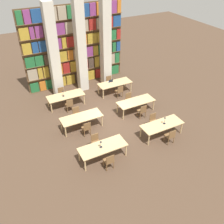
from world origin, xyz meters
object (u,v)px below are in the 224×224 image
object	(u,v)px
pillar_left	(53,53)
chair_5	(77,114)
pillar_center	(81,48)
desk_lamp_2	(63,92)
chair_11	(109,82)
chair_2	(170,136)
reading_table_2	(81,118)
chair_9	(62,94)
chair_8	(69,105)
reading_table_0	(103,148)
reading_table_1	(162,125)
chair_0	(109,161)
chair_6	(142,111)
reading_table_3	(136,102)
chair_4	(87,128)
chair_10	(120,91)
pillar_right	(106,43)
desk_lamp_1	(165,119)
reading_table_4	(66,96)
chair_1	(96,142)
laptop	(110,81)
chair_3	(154,121)
chair_7	(129,99)
desk_lamp_0	(101,143)
reading_table_5	(115,84)

from	to	relation	value
pillar_left	chair_5	world-z (taller)	pillar_left
pillar_center	desk_lamp_2	distance (m)	3.20
chair_11	chair_2	bearing A→B (deg)	90.86
reading_table_2	chair_9	size ratio (longest dim) A/B	2.60
chair_5	chair_8	world-z (taller)	same
reading_table_0	reading_table_1	distance (m)	3.55
chair_0	chair_11	xyz separation A→B (m)	(3.48, 6.83, 0.00)
chair_6	reading_table_3	bearing A→B (deg)	89.00
reading_table_2	chair_5	size ratio (longest dim) A/B	2.60
chair_4	chair_10	distance (m)	4.36
pillar_right	desk_lamp_1	xyz separation A→B (m)	(0.11, -6.75, -1.98)
reading_table_0	chair_0	xyz separation A→B (m)	(-0.03, -0.74, -0.19)
reading_table_4	reading_table_0	bearing A→B (deg)	-89.68
chair_4	chair_8	distance (m)	2.61
chair_0	chair_1	xyz separation A→B (m)	(0.00, 1.48, 0.00)
chair_1	laptop	world-z (taller)	laptop
chair_3	chair_10	world-z (taller)	same
pillar_right	chair_7	world-z (taller)	pillar_right
chair_11	reading_table_2	bearing A→B (deg)	44.40
chair_1	chair_8	distance (m)	3.83
reading_table_3	chair_2	bearing A→B (deg)	-89.48
chair_5	reading_table_3	bearing A→B (deg)	168.16
pillar_center	chair_4	size ratio (longest dim) A/B	6.79
chair_0	desk_lamp_2	world-z (taller)	desk_lamp_2
reading_table_1	desk_lamp_2	xyz separation A→B (m)	(-3.72, 5.15, 0.34)
chair_0	desk_lamp_0	size ratio (longest dim) A/B	2.28
reading_table_2	chair_9	world-z (taller)	chair_9
chair_2	chair_9	distance (m)	7.58
pillar_right	desk_lamp_0	bearing A→B (deg)	-118.05
reading_table_2	reading_table_4	distance (m)	2.61
chair_3	desk_lamp_2	xyz separation A→B (m)	(-3.73, 4.41, 0.52)
reading_table_4	chair_7	bearing A→B (deg)	-27.86
desk_lamp_0	chair_6	size ratio (longest dim) A/B	0.44
chair_1	chair_9	xyz separation A→B (m)	(-0.03, 5.31, 0.00)
chair_4	chair_6	xyz separation A→B (m)	(3.53, -0.00, 0.00)
chair_5	chair_9	size ratio (longest dim) A/B	1.00
chair_2	chair_9	bearing A→B (deg)	118.50
pillar_right	desk_lamp_2	distance (m)	4.53
pillar_center	chair_2	size ratio (longest dim) A/B	6.79
chair_6	desk_lamp_0	bearing A→B (deg)	-151.45
reading_table_0	chair_4	world-z (taller)	chair_4
chair_0	reading_table_5	distance (m)	7.03
pillar_center	chair_8	distance (m)	3.86
reading_table_2	chair_0	bearing A→B (deg)	-90.43
desk_lamp_0	reading_table_3	bearing A→B (deg)	36.74
chair_1	desk_lamp_2	size ratio (longest dim) A/B	2.21
chair_10	chair_7	bearing A→B (deg)	-87.16
pillar_center	reading_table_3	size ratio (longest dim) A/B	2.61
chair_9	desk_lamp_2	world-z (taller)	desk_lamp_2
chair_9	desk_lamp_2	bearing A→B (deg)	81.68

